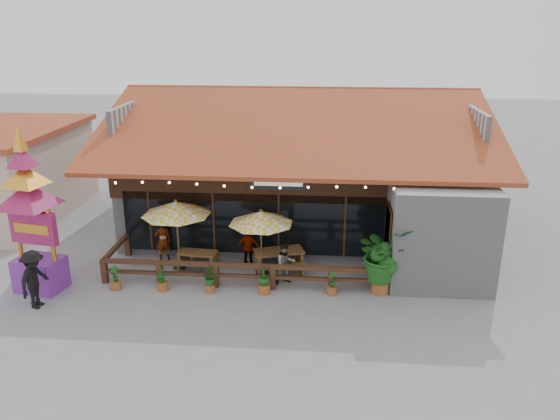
# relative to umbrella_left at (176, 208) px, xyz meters

# --- Properties ---
(ground) EXTENTS (100.00, 100.00, 0.00)m
(ground) POSITION_rel_umbrella_left_xyz_m (4.17, -0.92, -2.37)
(ground) COLOR gray
(ground) RESTS_ON ground
(restaurant_building) EXTENTS (15.50, 14.73, 6.09)m
(restaurant_building) POSITION_rel_umbrella_left_xyz_m (4.43, 5.69, -0.17)
(restaurant_building) COLOR #A2A2A6
(restaurant_building) RESTS_ON ground
(patio_railing) EXTENTS (10.00, 2.60, 0.92)m
(patio_railing) POSITION_rel_umbrella_left_xyz_m (1.91, -1.19, -1.76)
(patio_railing) COLOR #482A19
(patio_railing) RESTS_ON ground
(umbrella_left) EXTENTS (3.27, 3.27, 2.72)m
(umbrella_left) POSITION_rel_umbrella_left_xyz_m (0.00, 0.00, 0.00)
(umbrella_left) COLOR brown
(umbrella_left) RESTS_ON ground
(umbrella_right) EXTENTS (3.00, 3.00, 2.50)m
(umbrella_right) POSITION_rel_umbrella_left_xyz_m (3.13, -0.22, -0.19)
(umbrella_right) COLOR brown
(umbrella_right) RESTS_ON ground
(picnic_table_left) EXTENTS (1.53, 1.35, 0.68)m
(picnic_table_left) POSITION_rel_umbrella_left_xyz_m (0.70, -0.01, -1.91)
(picnic_table_left) COLOR brown
(picnic_table_left) RESTS_ON ground
(picnic_table_right) EXTENTS (2.18, 2.02, 0.86)m
(picnic_table_right) POSITION_rel_umbrella_left_xyz_m (3.76, -0.02, -1.79)
(picnic_table_right) COLOR brown
(picnic_table_right) RESTS_ON ground
(thai_sign_tower) EXTENTS (2.68, 2.68, 6.18)m
(thai_sign_tower) POSITION_rel_umbrella_left_xyz_m (-4.34, -2.06, 0.89)
(thai_sign_tower) COLOR purple
(thai_sign_tower) RESTS_ON ground
(tropical_plant) EXTENTS (2.25, 2.16, 2.42)m
(tropical_plant) POSITION_rel_umbrella_left_xyz_m (7.36, -1.35, -0.99)
(tropical_plant) COLOR brown
(tropical_plant) RESTS_ON ground
(diner_a) EXTENTS (0.70, 0.59, 1.65)m
(diner_a) POSITION_rel_umbrella_left_xyz_m (-0.78, 0.64, -1.55)
(diner_a) COLOR #3B2312
(diner_a) RESTS_ON ground
(diner_b) EXTENTS (0.91, 0.84, 1.52)m
(diner_b) POSITION_rel_umbrella_left_xyz_m (4.06, -0.93, -1.61)
(diner_b) COLOR #3B2312
(diner_b) RESTS_ON ground
(diner_c) EXTENTS (0.91, 0.44, 1.50)m
(diner_c) POSITION_rel_umbrella_left_xyz_m (2.57, 0.41, -1.62)
(diner_c) COLOR #3B2312
(diner_c) RESTS_ON ground
(pedestrian) EXTENTS (0.88, 1.36, 1.98)m
(pedestrian) POSITION_rel_umbrella_left_xyz_m (-3.85, -3.29, -1.39)
(pedestrian) COLOR black
(pedestrian) RESTS_ON ground
(planter_a) EXTENTS (0.37, 0.37, 0.90)m
(planter_a) POSITION_rel_umbrella_left_xyz_m (-1.76, -1.90, -1.99)
(planter_a) COLOR brown
(planter_a) RESTS_ON ground
(planter_b) EXTENTS (0.41, 0.45, 0.96)m
(planter_b) POSITION_rel_umbrella_left_xyz_m (-0.12, -1.82, -1.94)
(planter_b) COLOR brown
(planter_b) RESTS_ON ground
(planter_c) EXTENTS (0.70, 0.69, 0.87)m
(planter_c) POSITION_rel_umbrella_left_xyz_m (1.53, -1.83, -1.88)
(planter_c) COLOR brown
(planter_c) RESTS_ON ground
(planter_d) EXTENTS (0.50, 0.50, 1.01)m
(planter_d) POSITION_rel_umbrella_left_xyz_m (3.40, -1.76, -1.89)
(planter_d) COLOR brown
(planter_d) RESTS_ON ground
(planter_e) EXTENTS (0.35, 0.36, 0.85)m
(planter_e) POSITION_rel_umbrella_left_xyz_m (5.70, -1.64, -2.02)
(planter_e) COLOR brown
(planter_e) RESTS_ON ground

